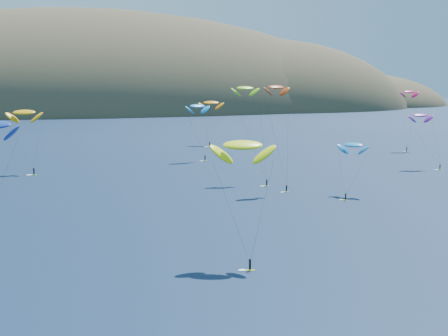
% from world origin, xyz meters
% --- Properties ---
extents(island, '(730.00, 300.00, 210.00)m').
position_xyz_m(island, '(39.40, 562.36, -10.74)').
color(island, '#3D3526').
rests_on(island, ground).
extents(kitesurfer_1, '(10.79, 11.51, 20.14)m').
position_xyz_m(kitesurfer_1, '(-44.94, 152.32, 17.33)').
color(kitesurfer_1, '#CFF71B').
rests_on(kitesurfer_1, ground).
extents(kitesurfer_2, '(9.91, 10.11, 19.49)m').
position_xyz_m(kitesurfer_2, '(-16.23, 47.74, 16.95)').
color(kitesurfer_2, '#CFF71B').
rests_on(kitesurfer_2, ground).
extents(kitesurfer_3, '(7.51, 13.66, 26.46)m').
position_xyz_m(kitesurfer_3, '(10.25, 117.79, 24.38)').
color(kitesurfer_3, '#CFF71B').
rests_on(kitesurfer_3, ground).
extents(kitesurfer_4, '(8.91, 5.98, 20.43)m').
position_xyz_m(kitesurfer_4, '(10.20, 162.95, 18.05)').
color(kitesurfer_4, '#CFF71B').
rests_on(kitesurfer_4, ground).
extents(kitesurfer_5, '(9.67, 11.34, 13.54)m').
position_xyz_m(kitesurfer_5, '(26.88, 90.30, 11.50)').
color(kitesurfer_5, '#CFF71B').
rests_on(kitesurfer_5, ground).
extents(kitesurfer_6, '(8.09, 9.38, 18.10)m').
position_xyz_m(kitesurfer_6, '(69.32, 123.78, 15.98)').
color(kitesurfer_6, '#CFF71B').
rests_on(kitesurfer_6, ground).
extents(kitesurfer_8, '(8.80, 8.31, 24.42)m').
position_xyz_m(kitesurfer_8, '(96.33, 168.57, 22.26)').
color(kitesurfer_8, '#CFF71B').
rests_on(kitesurfer_8, ground).
extents(kitesurfer_9, '(7.19, 6.50, 26.73)m').
position_xyz_m(kitesurfer_9, '(12.08, 101.39, 24.75)').
color(kitesurfer_9, '#CFF71B').
rests_on(kitesurfer_9, ground).
extents(kitesurfer_11, '(10.70, 13.16, 20.26)m').
position_xyz_m(kitesurfer_11, '(30.36, 212.13, 17.45)').
color(kitesurfer_11, '#CFF71B').
rests_on(kitesurfer_11, ground).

